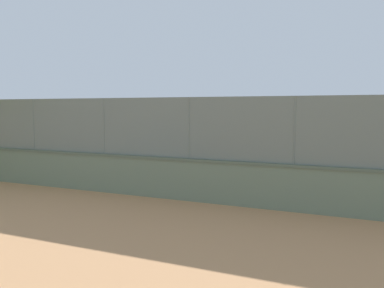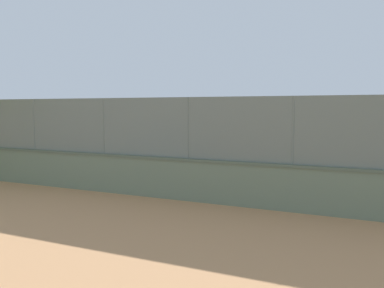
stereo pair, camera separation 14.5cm
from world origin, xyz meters
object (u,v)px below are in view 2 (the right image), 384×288
(player_foreground_swinging, at_px, (169,143))
(player_baseline_waiting, at_px, (288,159))
(sports_ball, at_px, (135,150))
(player_at_service_line, at_px, (158,150))

(player_foreground_swinging, relative_size, player_baseline_waiting, 1.04)
(sports_ball, bearing_deg, player_baseline_waiting, 178.05)
(player_at_service_line, relative_size, player_baseline_waiting, 0.99)
(sports_ball, bearing_deg, player_at_service_line, -129.53)
(player_at_service_line, height_order, player_baseline_waiting, player_baseline_waiting)
(player_foreground_swinging, distance_m, sports_ball, 3.35)
(player_foreground_swinging, xyz_separation_m, player_baseline_waiting, (-6.79, 3.58, -0.04))
(player_at_service_line, xyz_separation_m, player_foreground_swinging, (0.75, -2.50, 0.05))
(player_baseline_waiting, height_order, sports_ball, player_baseline_waiting)
(player_baseline_waiting, relative_size, sports_ball, 12.84)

